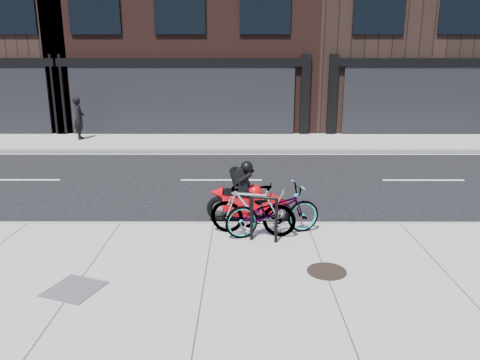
{
  "coord_description": "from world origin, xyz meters",
  "views": [
    {
      "loc": [
        0.59,
        -11.37,
        3.67
      ],
      "look_at": [
        0.57,
        -1.26,
        0.9
      ],
      "focal_mm": 35.0,
      "sensor_mm": 36.0,
      "label": 1
    }
  ],
  "objects_px": {
    "bicycle_front": "(273,210)",
    "utility_grate": "(74,289)",
    "pedestrian": "(79,118)",
    "manhole_cover": "(327,271)",
    "bike_rack": "(264,215)",
    "motorcycle": "(252,198)",
    "bicycle_rear": "(253,210)"
  },
  "relations": [
    {
      "from": "pedestrian",
      "to": "bicycle_rear",
      "type": "bearing_deg",
      "value": -159.34
    },
    {
      "from": "manhole_cover",
      "to": "bike_rack",
      "type": "bearing_deg",
      "value": 127.25
    },
    {
      "from": "motorcycle",
      "to": "utility_grate",
      "type": "height_order",
      "value": "motorcycle"
    },
    {
      "from": "bike_rack",
      "to": "motorcycle",
      "type": "relative_size",
      "value": 0.48
    },
    {
      "from": "bike_rack",
      "to": "utility_grate",
      "type": "relative_size",
      "value": 1.21
    },
    {
      "from": "motorcycle",
      "to": "pedestrian",
      "type": "bearing_deg",
      "value": 135.17
    },
    {
      "from": "pedestrian",
      "to": "utility_grate",
      "type": "relative_size",
      "value": 2.36
    },
    {
      "from": "manhole_cover",
      "to": "utility_grate",
      "type": "bearing_deg",
      "value": -171.24
    },
    {
      "from": "manhole_cover",
      "to": "motorcycle",
      "type": "bearing_deg",
      "value": 114.27
    },
    {
      "from": "utility_grate",
      "to": "pedestrian",
      "type": "bearing_deg",
      "value": 107.95
    },
    {
      "from": "bicycle_rear",
      "to": "motorcycle",
      "type": "relative_size",
      "value": 0.91
    },
    {
      "from": "bicycle_front",
      "to": "utility_grate",
      "type": "distance_m",
      "value": 3.96
    },
    {
      "from": "bicycle_rear",
      "to": "motorcycle",
      "type": "xyz_separation_m",
      "value": [
        0.01,
        0.99,
        -0.07
      ]
    },
    {
      "from": "bicycle_rear",
      "to": "manhole_cover",
      "type": "distance_m",
      "value": 2.1
    },
    {
      "from": "bicycle_front",
      "to": "pedestrian",
      "type": "distance_m",
      "value": 13.02
    },
    {
      "from": "pedestrian",
      "to": "motorcycle",
      "type": "bearing_deg",
      "value": -156.7
    },
    {
      "from": "bicycle_rear",
      "to": "pedestrian",
      "type": "height_order",
      "value": "pedestrian"
    },
    {
      "from": "bike_rack",
      "to": "motorcycle",
      "type": "xyz_separation_m",
      "value": [
        -0.19,
        1.32,
        -0.09
      ]
    },
    {
      "from": "bike_rack",
      "to": "bicycle_rear",
      "type": "distance_m",
      "value": 0.39
    },
    {
      "from": "bicycle_front",
      "to": "pedestrian",
      "type": "bearing_deg",
      "value": 18.7
    },
    {
      "from": "utility_grate",
      "to": "manhole_cover",
      "type": "bearing_deg",
      "value": 8.76
    },
    {
      "from": "pedestrian",
      "to": "manhole_cover",
      "type": "relative_size",
      "value": 2.68
    },
    {
      "from": "bicycle_rear",
      "to": "utility_grate",
      "type": "bearing_deg",
      "value": -38.96
    },
    {
      "from": "manhole_cover",
      "to": "utility_grate",
      "type": "height_order",
      "value": "same"
    },
    {
      "from": "manhole_cover",
      "to": "bicycle_front",
      "type": "bearing_deg",
      "value": 116.05
    },
    {
      "from": "bike_rack",
      "to": "utility_grate",
      "type": "height_order",
      "value": "bike_rack"
    },
    {
      "from": "bicycle_front",
      "to": "bicycle_rear",
      "type": "xyz_separation_m",
      "value": [
        -0.4,
        0.0,
        0.01
      ]
    },
    {
      "from": "manhole_cover",
      "to": "utility_grate",
      "type": "distance_m",
      "value": 4.06
    },
    {
      "from": "bike_rack",
      "to": "bicycle_rear",
      "type": "bearing_deg",
      "value": 121.3
    },
    {
      "from": "bike_rack",
      "to": "motorcycle",
      "type": "bearing_deg",
      "value": 98.2
    },
    {
      "from": "pedestrian",
      "to": "bike_rack",
      "type": "bearing_deg",
      "value": -159.4
    },
    {
      "from": "bicycle_front",
      "to": "utility_grate",
      "type": "bearing_deg",
      "value": 109.28
    }
  ]
}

